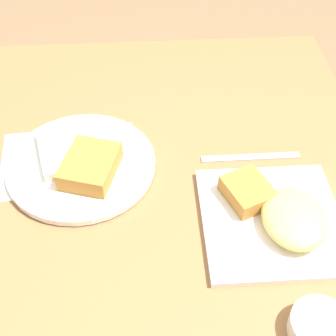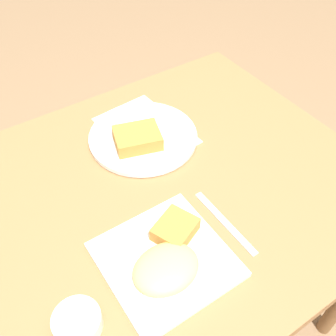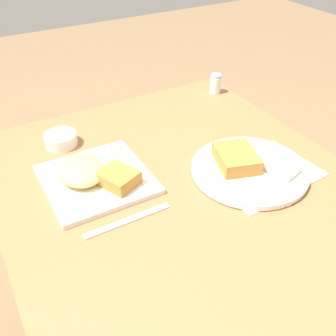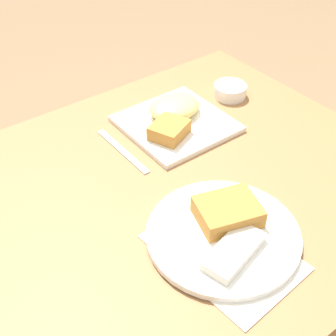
# 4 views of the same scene
# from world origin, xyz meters

# --- Properties ---
(ground_plane) EXTENTS (8.00, 8.00, 0.00)m
(ground_plane) POSITION_xyz_m (0.00, 0.00, 0.00)
(ground_plane) COLOR #846647
(dining_table) EXTENTS (1.04, 0.89, 0.76)m
(dining_table) POSITION_xyz_m (0.00, 0.00, 0.68)
(dining_table) COLOR olive
(dining_table) RESTS_ON ground_plane
(menu_card) EXTENTS (0.22, 0.30, 0.00)m
(menu_card) POSITION_xyz_m (0.06, 0.21, 0.76)
(menu_card) COLOR silver
(menu_card) RESTS_ON dining_table
(plate_square_near) EXTENTS (0.26, 0.26, 0.06)m
(plate_square_near) POSITION_xyz_m (-0.13, -0.19, 0.78)
(plate_square_near) COLOR white
(plate_square_near) RESTS_ON dining_table
(plate_oval_far) EXTENTS (0.31, 0.31, 0.05)m
(plate_oval_far) POSITION_xyz_m (0.03, 0.18, 0.78)
(plate_oval_far) COLOR white
(plate_oval_far) RESTS_ON menu_card
(sauce_ramekin) EXTENTS (0.09, 0.09, 0.04)m
(sauce_ramekin) POSITION_xyz_m (-0.35, -0.21, 0.78)
(sauce_ramekin) COLOR white
(sauce_ramekin) RESTS_ON dining_table
(butter_knife) EXTENTS (0.02, 0.21, 0.00)m
(butter_knife) POSITION_xyz_m (0.04, -0.18, 0.76)
(butter_knife) COLOR silver
(butter_knife) RESTS_ON dining_table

